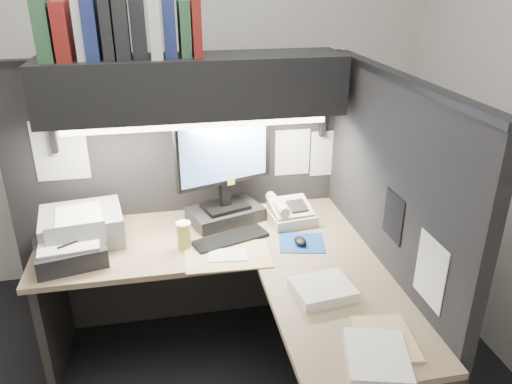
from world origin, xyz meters
TOP-DOWN VIEW (x-y plane):
  - wall_back at (0.00, 1.50)m, footprint 3.50×0.04m
  - partition_back at (0.03, 0.93)m, footprint 1.90×0.06m
  - partition_right at (0.98, 0.18)m, footprint 0.06×1.50m
  - desk at (0.43, -0.00)m, footprint 1.70×1.53m
  - overhead_shelf at (0.12, 0.75)m, footprint 1.55×0.34m
  - task_light_tube at (0.12, 0.61)m, footprint 1.32×0.04m
  - monitor at (0.27, 0.72)m, footprint 0.54×0.36m
  - keyboard at (0.26, 0.48)m, footprint 0.43×0.26m
  - mousepad at (0.62, 0.38)m, footprint 0.27×0.26m
  - mouse at (0.61, 0.37)m, footprint 0.07×0.10m
  - telephone at (0.63, 0.64)m, footprint 0.27×0.28m
  - coffee_cup at (0.02, 0.45)m, footprint 0.08×0.08m
  - printer at (-0.50, 0.64)m, footprint 0.45×0.40m
  - notebook_stack at (-0.54, 0.43)m, footprint 0.38×0.34m
  - open_folder at (0.22, 0.32)m, footprint 0.44×0.29m
  - paper_stack_a at (0.59, -0.07)m, footprint 0.28×0.24m
  - paper_stack_b at (0.66, -0.50)m, footprint 0.29×0.33m
  - manila_stack at (0.73, -0.41)m, footprint 0.25×0.30m
  - binder_row at (-0.21, 0.75)m, footprint 0.76×0.25m
  - pinned_papers at (0.42, 0.56)m, footprint 1.76×1.31m

SIDE VIEW (x-z plane):
  - desk at x=0.43m, z-range 0.08..0.81m
  - mousepad at x=0.62m, z-range 0.73..0.73m
  - open_folder at x=0.22m, z-range 0.73..0.74m
  - manila_stack at x=0.73m, z-range 0.73..0.75m
  - keyboard at x=0.26m, z-range 0.73..0.75m
  - paper_stack_b at x=0.66m, z-range 0.73..0.76m
  - mouse at x=0.61m, z-range 0.73..0.77m
  - paper_stack_a at x=0.59m, z-range 0.73..0.78m
  - notebook_stack at x=-0.54m, z-range 0.73..0.83m
  - telephone at x=0.63m, z-range 0.73..0.83m
  - coffee_cup at x=0.02m, z-range 0.73..0.86m
  - partition_back at x=0.03m, z-range 0.00..1.60m
  - partition_right at x=0.98m, z-range 0.00..1.60m
  - printer at x=-0.50m, z-range 0.73..0.89m
  - monitor at x=0.27m, z-range 0.67..1.27m
  - pinned_papers at x=0.42m, z-range 0.80..1.31m
  - task_light_tube at x=0.12m, z-range 1.31..1.35m
  - wall_back at x=0.00m, z-range 0.00..2.70m
  - overhead_shelf at x=0.12m, z-range 1.35..1.65m
  - binder_row at x=-0.21m, z-range 1.64..1.95m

